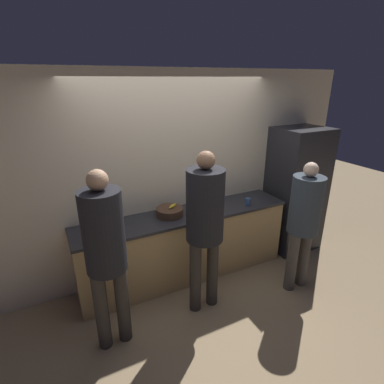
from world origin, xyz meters
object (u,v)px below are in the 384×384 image
Objects in this scene: person_center at (205,218)px; fruit_bowl at (170,212)px; refrigerator at (295,190)px; cup_blue at (248,202)px; utensil_crock at (206,200)px; bottle_amber at (114,223)px; person_left at (105,247)px; bottle_green at (113,215)px; person_right at (304,216)px.

person_center is 0.69m from fruit_bowl.
cup_blue is at bearing -173.53° from refrigerator.
utensil_crock is 1.63× the size of bottle_amber.
person_left is 0.92m from bottle_green.
fruit_bowl is at bearing 146.46° from person_right.
person_left reaches higher than person_right.
utensil_crock is (-1.45, 0.15, 0.05)m from refrigerator.
person_center is at bearing -37.52° from bottle_amber.
person_center reaches higher than bottle_green.
refrigerator is at bearing -5.03° from bottle_green.
refrigerator is at bearing -2.04° from fruit_bowl.
person_right reaches higher than utensil_crock.
utensil_crock is (0.55, 0.08, 0.02)m from fruit_bowl.
refrigerator reaches higher than bottle_amber.
refrigerator is at bearing 17.43° from person_center.
refrigerator reaches higher than person_right.
refrigerator is at bearing -5.85° from utensil_crock.
cup_blue is (0.49, -0.26, -0.02)m from utensil_crock.
refrigerator reaches higher than fruit_bowl.
person_left is 5.43× the size of fruit_bowl.
bottle_green is (-0.65, 0.16, 0.02)m from fruit_bowl.
bottle_green is (-2.66, 0.23, 0.05)m from refrigerator.
person_right is 2.24m from bottle_green.
refrigerator is 10.22× the size of bottle_green.
refrigerator reaches higher than person_left.
person_left is at bearing -167.61° from refrigerator.
person_left is at bearing 175.73° from person_right.
person_right is 2.19m from bottle_amber.
bottle_amber is at bearing -174.78° from utensil_crock.
fruit_bowl is 1.06m from cup_blue.
refrigerator is at bearing -0.73° from bottle_amber.
bottle_green is at bearing 175.96° from utensil_crock.
bottle_green is 1.81× the size of cup_blue.
cup_blue is at bearing 15.19° from person_left.
cup_blue is (1.74, -0.14, -0.02)m from bottle_amber.
refrigerator is 1.13× the size of person_right.
bottle_green reaches higher than cup_blue.
bottle_green reaches higher than bottle_amber.
refrigerator is 5.55× the size of fruit_bowl.
refrigerator is at bearing 50.08° from person_right.
utensil_crock is 0.55m from cup_blue.
bottle_green reaches higher than fruit_bowl.
refrigerator is 2.00m from fruit_bowl.
bottle_amber is (-1.25, -0.11, 0.00)m from utensil_crock.
fruit_bowl is at bearing 177.96° from refrigerator.
person_left is 0.72m from bottle_amber.
person_center reaches higher than utensil_crock.
refrigerator reaches higher than person_center.
cup_blue is (0.92, 0.48, -0.17)m from person_center.
person_center is 0.87m from utensil_crock.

